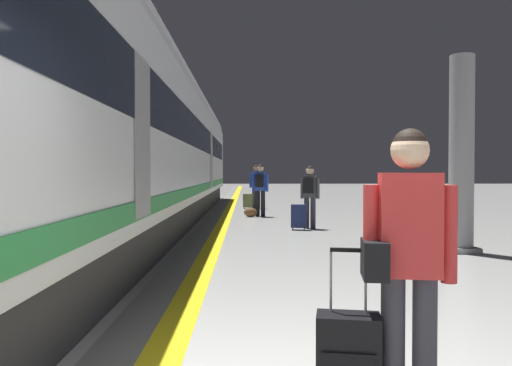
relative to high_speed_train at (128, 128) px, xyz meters
The scene contains 13 objects.
safety_line_strip 3.33m from the high_speed_train, 16.84° to the left, with size 0.36×80.00×0.01m, color yellow.
tactile_edge_band 3.13m from the high_speed_train, 19.71° to the left, with size 0.61×80.00×0.01m, color slate.
high_speed_train is the anchor object (origin of this frame).
traveller_foreground 9.72m from the high_speed_train, 67.19° to the right, with size 0.56×0.30×1.73m.
rolling_suitcase_foreground 9.68m from the high_speed_train, 68.95° to the right, with size 0.41×0.29×1.01m.
passenger_near 4.81m from the high_speed_train, 14.54° to the left, with size 0.48×0.39×1.63m.
suitcase_near 4.71m from the high_speed_train, 11.97° to the left, with size 0.41×0.29×0.65m.
passenger_mid 5.87m from the high_speed_train, 55.46° to the left, with size 0.53×0.37×1.72m.
duffel_bag_mid 5.89m from the high_speed_train, 57.45° to the left, with size 0.44×0.26×0.36m.
passenger_far 9.02m from the high_speed_train, 69.22° to the left, with size 0.54×0.26×1.75m.
suitcase_far 8.95m from the high_speed_train, 70.93° to the left, with size 0.42×0.31×0.59m.
platform_pillar 7.27m from the high_speed_train, 21.93° to the right, with size 0.56×0.56×3.60m.
waste_bin 6.77m from the high_speed_train, ahead, with size 0.46×0.46×0.91m.
Camera 1 is at (-0.31, -2.41, 1.47)m, focal length 35.12 mm.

